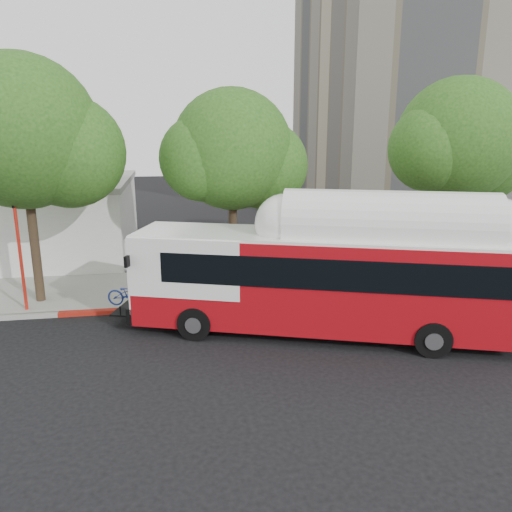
# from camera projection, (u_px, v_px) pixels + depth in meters

# --- Properties ---
(ground) EXTENTS (120.00, 120.00, 0.00)m
(ground) POSITION_uv_depth(u_px,v_px,m) (285.00, 344.00, 16.61)
(ground) COLOR black
(ground) RESTS_ON ground
(sidewalk) EXTENTS (60.00, 5.00, 0.15)m
(sidewalk) POSITION_uv_depth(u_px,v_px,m) (254.00, 284.00, 22.80)
(sidewalk) COLOR gray
(sidewalk) RESTS_ON ground
(curb_strip) EXTENTS (60.00, 0.30, 0.15)m
(curb_strip) POSITION_uv_depth(u_px,v_px,m) (264.00, 303.00, 20.32)
(curb_strip) COLOR gray
(curb_strip) RESTS_ON ground
(red_curb_segment) EXTENTS (10.00, 0.32, 0.16)m
(red_curb_segment) POSITION_uv_depth(u_px,v_px,m) (190.00, 307.00, 19.84)
(red_curb_segment) COLOR #9E1C11
(red_curb_segment) RESTS_ON ground
(street_tree_left) EXTENTS (6.67, 5.80, 9.74)m
(street_tree_left) POSITION_uv_depth(u_px,v_px,m) (36.00, 138.00, 18.91)
(street_tree_left) COLOR #2D2116
(street_tree_left) RESTS_ON ground
(street_tree_mid) EXTENTS (5.75, 5.00, 8.62)m
(street_tree_mid) POSITION_uv_depth(u_px,v_px,m) (242.00, 154.00, 20.82)
(street_tree_mid) COLOR #2D2116
(street_tree_mid) RESTS_ON ground
(street_tree_right) EXTENTS (6.21, 5.40, 9.18)m
(street_tree_right) POSITION_uv_depth(u_px,v_px,m) (466.00, 145.00, 22.12)
(street_tree_right) COLOR #2D2116
(street_tree_right) RESTS_ON ground
(transit_bus) EXTENTS (13.74, 6.74, 4.05)m
(transit_bus) POSITION_uv_depth(u_px,v_px,m) (323.00, 282.00, 17.06)
(transit_bus) COLOR #9E0A12
(transit_bus) RESTS_ON ground
(signal_pole) EXTENTS (0.12, 0.42, 4.40)m
(signal_pole) POSITION_uv_depth(u_px,v_px,m) (21.00, 257.00, 18.85)
(signal_pole) COLOR red
(signal_pole) RESTS_ON ground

